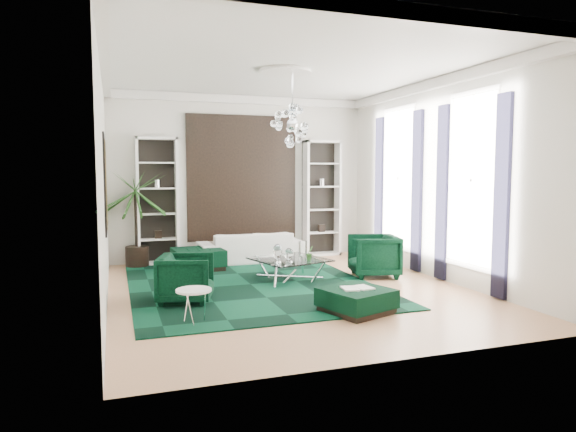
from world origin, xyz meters
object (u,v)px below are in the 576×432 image
object	(u,v)px
armchair_left	(186,278)
side_table	(194,307)
ottoman_side	(198,259)
coffee_table	(290,270)
armchair_right	(374,256)
sofa	(250,247)
ottoman_front	(356,301)
palm	(136,205)

from	to	relation	value
armchair_left	side_table	xyz separation A→B (m)	(-0.06, -1.21, -0.15)
armchair_left	ottoman_side	world-z (taller)	armchair_left
coffee_table	side_table	size ratio (longest dim) A/B	2.53
armchair_right	coffee_table	xyz separation A→B (m)	(-1.68, 0.17, -0.20)
sofa	armchair_left	bearing A→B (deg)	58.75
armchair_right	ottoman_front	world-z (taller)	armchair_right
armchair_right	side_table	world-z (taller)	armchair_right
armchair_left	palm	size ratio (longest dim) A/B	0.31
ottoman_front	palm	distance (m)	5.69
armchair_left	ottoman_side	xyz separation A→B (m)	(0.60, 2.62, -0.16)
sofa	palm	xyz separation A→B (m)	(-2.46, 0.22, 0.99)
armchair_left	armchair_right	xyz separation A→B (m)	(3.74, 0.80, 0.03)
ottoman_front	palm	bearing A→B (deg)	120.90
armchair_left	ottoman_front	size ratio (longest dim) A/B	0.94
sofa	armchair_right	size ratio (longest dim) A/B	2.57
ottoman_side	ottoman_front	distance (m)	4.36
sofa	palm	distance (m)	2.66
sofa	coffee_table	xyz separation A→B (m)	(0.19, -2.18, -0.13)
ottoman_side	side_table	world-z (taller)	side_table
coffee_table	palm	xyz separation A→B (m)	(-2.66, 2.40, 1.12)
side_table	armchair_right	bearing A→B (deg)	27.93
ottoman_side	ottoman_front	size ratio (longest dim) A/B	1.11
sofa	armchair_right	world-z (taller)	armchair_right
coffee_table	armchair_left	bearing A→B (deg)	-154.70
side_table	sofa	bearing A→B (deg)	66.22
coffee_table	ottoman_side	distance (m)	2.20
armchair_left	coffee_table	world-z (taller)	armchair_left
armchair_right	palm	bearing A→B (deg)	-106.53
side_table	palm	xyz separation A→B (m)	(-0.54, 4.58, 1.10)
armchair_right	coffee_table	size ratio (longest dim) A/B	0.74
armchair_right	ottoman_side	distance (m)	3.63
ottoman_side	coffee_table	bearing A→B (deg)	-48.32
ottoman_side	palm	distance (m)	1.80
coffee_table	ottoman_front	size ratio (longest dim) A/B	1.38
sofa	coffee_table	distance (m)	2.19
armchair_left	ottoman_side	size ratio (longest dim) A/B	0.85
ottoman_front	coffee_table	bearing A→B (deg)	95.00
armchair_right	side_table	size ratio (longest dim) A/B	1.88
ottoman_side	side_table	xyz separation A→B (m)	(-0.66, -3.82, 0.01)
armchair_right	palm	world-z (taller)	palm
ottoman_side	palm	size ratio (longest dim) A/B	0.37
coffee_table	side_table	world-z (taller)	side_table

